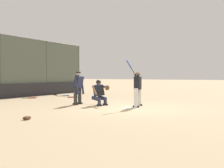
{
  "coord_description": "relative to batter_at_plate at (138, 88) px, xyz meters",
  "views": [
    {
      "loc": [
        10.43,
        5.38,
        1.45
      ],
      "look_at": [
        -0.19,
        -1.0,
        1.05
      ],
      "focal_mm": 42.0,
      "sensor_mm": 36.0,
      "label": 1
    }
  ],
  "objects": [
    {
      "name": "spare_bat_near_backstop",
      "position": [
        -2.34,
        -5.82,
        -0.85
      ],
      "size": [
        0.6,
        0.73,
        0.07
      ],
      "rotation": [
        0.0,
        0.0,
        5.39
      ],
      "color": "black",
      "rests_on": "ground_plane"
    },
    {
      "name": "catcher_behind_plate",
      "position": [
        0.49,
        -1.8,
        -0.24
      ],
      "size": [
        0.68,
        0.83,
        1.25
      ],
      "rotation": [
        0.0,
        0.0,
        -0.17
      ],
      "color": "#2D334C",
      "rests_on": "ground_plane"
    },
    {
      "name": "batter_at_plate",
      "position": [
        0.0,
        0.0,
        0.0
      ],
      "size": [
        1.1,
        0.55,
        2.17
      ],
      "rotation": [
        0.0,
        0.0,
        0.23
      ],
      "color": "silver",
      "rests_on": "ground_plane"
    },
    {
      "name": "spare_bat_third_base_side",
      "position": [
        -3.29,
        -8.27,
        -0.85
      ],
      "size": [
        0.4,
        0.86,
        0.07
      ],
      "rotation": [
        0.0,
        0.0,
        1.17
      ],
      "color": "black",
      "rests_on": "ground_plane"
    },
    {
      "name": "ground_plane",
      "position": [
        0.64,
        -0.12,
        -0.89
      ],
      "size": [
        160.0,
        160.0,
        0.0
      ],
      "primitive_type": "plane",
      "color": "tan"
    },
    {
      "name": "fielding_glove_on_dirt",
      "position": [
        5.17,
        -1.56,
        -0.83
      ],
      "size": [
        0.32,
        0.24,
        0.11
      ],
      "color": "#56331E",
      "rests_on": "ground_plane"
    },
    {
      "name": "spare_bat_first_base_side",
      "position": [
        -0.51,
        -7.69,
        -0.85
      ],
      "size": [
        0.84,
        0.45,
        0.07
      ],
      "rotation": [
        0.0,
        0.0,
        2.68
      ],
      "color": "black",
      "rests_on": "ground_plane"
    },
    {
      "name": "spare_bat_by_padding",
      "position": [
        -2.97,
        -7.05,
        -0.85
      ],
      "size": [
        0.84,
        0.39,
        0.07
      ],
      "rotation": [
        0.0,
        0.0,
        2.74
      ],
      "color": "black",
      "rests_on": "ground_plane"
    },
    {
      "name": "backstop_fence",
      "position": [
        0.64,
        -9.1,
        1.24
      ],
      "size": [
        15.72,
        0.08,
        4.06
      ],
      "color": "#515651",
      "rests_on": "ground_plane"
    },
    {
      "name": "padding_wall",
      "position": [
        0.64,
        -9.0,
        -0.44
      ],
      "size": [
        15.33,
        0.18,
        0.89
      ],
      "primitive_type": "cube",
      "color": "#28282D",
      "rests_on": "ground_plane"
    },
    {
      "name": "home_plate_marker",
      "position": [
        0.64,
        -0.12,
        -0.88
      ],
      "size": [
        0.43,
        0.43,
        0.01
      ],
      "primitive_type": "cube",
      "color": "white",
      "rests_on": "ground_plane"
    },
    {
      "name": "umpire_home",
      "position": [
        0.68,
        -2.96,
        0.0
      ],
      "size": [
        0.67,
        0.45,
        1.65
      ],
      "rotation": [
        0.0,
        0.0,
        0.1
      ],
      "color": "#333333",
      "rests_on": "ground_plane"
    }
  ]
}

